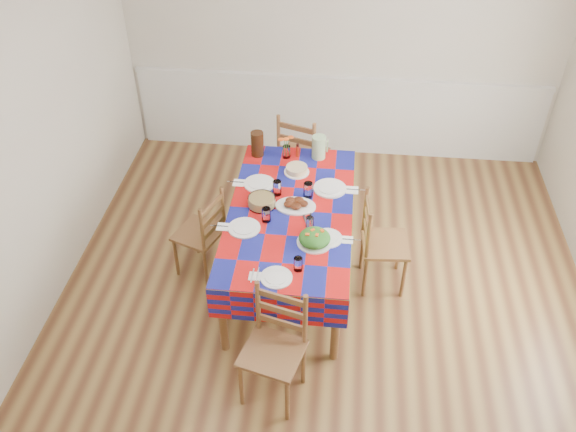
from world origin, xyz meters
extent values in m
cube|color=brown|center=(0.00, 0.00, -0.02)|extent=(4.50, 5.00, 0.04)
cube|color=#BAB0A3|center=(0.00, 2.52, 1.35)|extent=(4.50, 0.04, 2.70)
cube|color=#BAB0A3|center=(-2.27, 0.00, 1.35)|extent=(0.04, 5.00, 2.70)
cube|color=silver|center=(0.00, 2.47, 0.90)|extent=(4.41, 0.06, 0.04)
cube|color=silver|center=(0.00, 2.48, 0.45)|extent=(4.41, 0.03, 0.90)
cylinder|color=brown|center=(-0.73, -0.44, 0.34)|extent=(0.07, 0.07, 0.69)
cylinder|color=brown|center=(0.12, -0.44, 0.34)|extent=(0.07, 0.07, 0.69)
cylinder|color=brown|center=(-0.73, 1.28, 0.34)|extent=(0.07, 0.07, 0.69)
cylinder|color=brown|center=(0.12, 1.28, 0.34)|extent=(0.07, 0.07, 0.69)
cube|color=brown|center=(-0.31, 0.42, 0.71)|extent=(0.97, 1.84, 0.04)
cube|color=red|center=(-0.31, 0.42, 0.73)|extent=(1.01, 1.88, 0.01)
cube|color=red|center=(-0.81, 0.42, 0.58)|extent=(0.01, 1.88, 0.29)
cube|color=red|center=(0.20, 0.42, 0.58)|extent=(0.01, 1.88, 0.29)
cube|color=red|center=(-0.31, -0.52, 0.58)|extent=(1.01, 0.01, 0.29)
cube|color=red|center=(-0.31, 1.36, 0.58)|extent=(1.01, 0.01, 0.29)
cylinder|color=white|center=(-0.33, -0.37, 0.74)|extent=(0.23, 0.23, 0.01)
cylinder|color=white|center=(-0.33, -0.37, 0.75)|extent=(0.16, 0.16, 0.01)
cylinder|color=white|center=(-0.18, -0.26, 0.79)|extent=(0.07, 0.07, 0.11)
cube|color=white|center=(-0.49, -0.37, 0.74)|extent=(0.09, 0.09, 0.01)
cube|color=silver|center=(-0.50, -0.37, 0.74)|extent=(0.01, 0.15, 0.00)
cube|color=silver|center=(-0.47, -0.37, 0.74)|extent=(0.01, 0.17, 0.00)
cylinder|color=white|center=(-0.65, 0.15, 0.74)|extent=(0.26, 0.26, 0.01)
cylinder|color=white|center=(-0.65, 0.15, 0.75)|extent=(0.18, 0.18, 0.01)
cylinder|color=white|center=(-0.49, 0.26, 0.80)|extent=(0.07, 0.07, 0.12)
cube|color=white|center=(-0.82, 0.15, 0.74)|extent=(0.09, 0.09, 0.01)
cube|color=silver|center=(-0.84, 0.15, 0.74)|extent=(0.16, 0.01, 0.00)
cube|color=silver|center=(-0.80, 0.15, 0.74)|extent=(0.19, 0.01, 0.00)
cylinder|color=white|center=(-0.61, 0.74, 0.74)|extent=(0.27, 0.27, 0.01)
cylinder|color=white|center=(-0.61, 0.74, 0.75)|extent=(0.19, 0.19, 0.01)
cylinder|color=white|center=(-0.44, 0.63, 0.80)|extent=(0.08, 0.08, 0.13)
cube|color=white|center=(-0.79, 0.74, 0.74)|extent=(0.10, 0.10, 0.01)
cube|color=silver|center=(-0.81, 0.74, 0.74)|extent=(0.17, 0.01, 0.00)
cube|color=silver|center=(-0.77, 0.74, 0.74)|extent=(0.20, 0.01, 0.00)
cylinder|color=white|center=(0.01, 0.10, 0.74)|extent=(0.23, 0.23, 0.01)
cylinder|color=white|center=(0.01, 0.10, 0.75)|extent=(0.16, 0.16, 0.01)
cylinder|color=white|center=(-0.14, 0.20, 0.79)|extent=(0.06, 0.06, 0.11)
cube|color=white|center=(0.16, 0.10, 0.74)|extent=(0.09, 0.09, 0.01)
cube|color=silver|center=(0.15, 0.10, 0.74)|extent=(0.15, 0.01, 0.00)
cube|color=silver|center=(0.18, 0.10, 0.74)|extent=(0.17, 0.01, 0.00)
cylinder|color=white|center=(0.00, 0.74, 0.74)|extent=(0.28, 0.28, 0.01)
cylinder|color=white|center=(0.00, 0.74, 0.75)|extent=(0.20, 0.20, 0.01)
cylinder|color=white|center=(-0.18, 0.62, 0.80)|extent=(0.08, 0.08, 0.14)
cube|color=white|center=(0.18, 0.74, 0.74)|extent=(0.10, 0.10, 0.01)
cube|color=silver|center=(0.16, 0.74, 0.74)|extent=(0.18, 0.01, 0.00)
cube|color=silver|center=(0.20, 0.74, 0.74)|extent=(0.21, 0.01, 0.00)
ellipsoid|color=white|center=(-0.27, 0.47, 0.74)|extent=(0.33, 0.24, 0.02)
ellipsoid|color=black|center=(-0.21, 0.47, 0.77)|extent=(0.09, 0.07, 0.05)
ellipsoid|color=black|center=(-0.25, 0.51, 0.77)|extent=(0.09, 0.07, 0.05)
ellipsoid|color=black|center=(-0.32, 0.50, 0.77)|extent=(0.09, 0.07, 0.05)
ellipsoid|color=black|center=(-0.33, 0.45, 0.77)|extent=(0.09, 0.07, 0.05)
ellipsoid|color=black|center=(-0.27, 0.42, 0.77)|extent=(0.09, 0.07, 0.05)
cylinder|color=white|center=(-0.09, 0.04, 0.74)|extent=(0.27, 0.27, 0.01)
ellipsoid|color=#124A13|center=(-0.09, 0.04, 0.78)|extent=(0.24, 0.24, 0.11)
cube|color=#FF5E16|center=(-0.14, 0.01, 0.84)|extent=(0.03, 0.02, 0.01)
cube|color=#FF5E16|center=(-0.10, 0.07, 0.84)|extent=(0.04, 0.04, 0.01)
cube|color=#FF5E16|center=(-0.07, 0.01, 0.84)|extent=(0.03, 0.03, 0.01)
cube|color=#FF5E16|center=(-0.03, 0.07, 0.84)|extent=(0.04, 0.04, 0.01)
cylinder|color=white|center=(-0.55, 0.46, 0.77)|extent=(0.23, 0.23, 0.08)
cylinder|color=#E4C879|center=(-0.55, 0.46, 0.78)|extent=(0.21, 0.21, 0.07)
cylinder|color=white|center=(-0.31, 0.96, 0.74)|extent=(0.22, 0.22, 0.01)
cylinder|color=#D1B17F|center=(-0.31, 0.96, 0.77)|extent=(0.19, 0.19, 0.05)
cube|color=black|center=(-0.18, 0.31, 0.74)|extent=(0.11, 0.25, 0.01)
cube|color=black|center=(-0.13, 0.33, 0.74)|extent=(0.05, 0.26, 0.01)
cylinder|color=white|center=(-0.43, 1.19, 0.79)|extent=(0.07, 0.07, 0.12)
cylinder|color=#317326|center=(-0.45, 1.19, 0.84)|extent=(0.01, 0.01, 0.17)
ellipsoid|color=#FF5E16|center=(-0.47, 1.19, 0.92)|extent=(0.05, 0.05, 0.02)
cylinder|color=#317326|center=(-0.41, 1.20, 0.84)|extent=(0.01, 0.01, 0.17)
ellipsoid|color=#FF5E16|center=(-0.39, 1.21, 0.93)|extent=(0.05, 0.05, 0.02)
cylinder|color=#317326|center=(-0.43, 1.17, 0.84)|extent=(0.01, 0.01, 0.17)
ellipsoid|color=#FF5E16|center=(-0.43, 1.15, 0.95)|extent=(0.05, 0.05, 0.02)
cylinder|color=#B5230E|center=(-0.33, 1.22, 0.80)|extent=(0.03, 0.03, 0.13)
cylinder|color=#9DC78C|center=(-0.14, 1.22, 0.84)|extent=(0.13, 0.13, 0.22)
cylinder|color=black|center=(-0.69, 1.20, 0.85)|extent=(0.12, 0.12, 0.23)
cube|color=white|center=(-0.33, -0.46, 0.74)|extent=(0.07, 0.02, 0.02)
cylinder|color=brown|center=(-0.52, -0.93, 0.22)|extent=(0.03, 0.03, 0.43)
cylinder|color=brown|center=(-0.18, -1.02, 0.22)|extent=(0.03, 0.03, 0.43)
cylinder|color=brown|center=(-0.43, -0.61, 0.22)|extent=(0.03, 0.03, 0.43)
cylinder|color=brown|center=(-0.10, -0.70, 0.22)|extent=(0.03, 0.03, 0.43)
cube|color=brown|center=(-0.31, -0.81, 0.45)|extent=(0.49, 0.48, 0.03)
cylinder|color=brown|center=(-0.43, -0.60, 0.68)|extent=(0.03, 0.03, 0.48)
cylinder|color=brown|center=(-0.09, -0.69, 0.68)|extent=(0.03, 0.03, 0.48)
cube|color=brown|center=(-0.26, -0.64, 0.58)|extent=(0.34, 0.11, 0.05)
cube|color=brown|center=(-0.26, -0.64, 0.70)|extent=(0.34, 0.11, 0.05)
cube|color=brown|center=(-0.26, -0.64, 0.83)|extent=(0.34, 0.11, 0.05)
cylinder|color=brown|center=(-0.08, 1.75, 0.23)|extent=(0.04, 0.04, 0.46)
cylinder|color=brown|center=(-0.43, 1.87, 0.23)|extent=(0.04, 0.04, 0.46)
cylinder|color=brown|center=(-0.19, 1.42, 0.23)|extent=(0.04, 0.04, 0.46)
cylinder|color=brown|center=(-0.54, 1.54, 0.23)|extent=(0.04, 0.04, 0.46)
cube|color=brown|center=(-0.31, 1.65, 0.47)|extent=(0.54, 0.52, 0.03)
cylinder|color=brown|center=(-0.19, 1.41, 0.71)|extent=(0.04, 0.04, 0.51)
cylinder|color=brown|center=(-0.54, 1.53, 0.71)|extent=(0.04, 0.04, 0.51)
cube|color=brown|center=(-0.37, 1.47, 0.61)|extent=(0.35, 0.14, 0.05)
cube|color=brown|center=(-0.37, 1.47, 0.74)|extent=(0.35, 0.14, 0.05)
cube|color=brown|center=(-0.37, 1.47, 0.88)|extent=(0.35, 0.14, 0.05)
cylinder|color=brown|center=(-1.19, 0.62, 0.20)|extent=(0.03, 0.03, 0.40)
cylinder|color=brown|center=(-1.30, 0.32, 0.20)|extent=(0.03, 0.03, 0.40)
cylinder|color=brown|center=(-0.90, 0.51, 0.20)|extent=(0.03, 0.03, 0.40)
cylinder|color=brown|center=(-1.02, 0.21, 0.20)|extent=(0.03, 0.03, 0.40)
cube|color=brown|center=(-1.10, 0.42, 0.42)|extent=(0.47, 0.48, 0.03)
cylinder|color=brown|center=(-0.89, 0.51, 0.63)|extent=(0.03, 0.03, 0.45)
cylinder|color=brown|center=(-1.01, 0.21, 0.63)|extent=(0.03, 0.03, 0.45)
cube|color=brown|center=(-0.95, 0.36, 0.54)|extent=(0.13, 0.31, 0.04)
cube|color=brown|center=(-0.95, 0.36, 0.65)|extent=(0.13, 0.31, 0.04)
cube|color=brown|center=(-0.95, 0.36, 0.77)|extent=(0.13, 0.31, 0.04)
cylinder|color=brown|center=(0.66, 0.26, 0.21)|extent=(0.03, 0.03, 0.43)
cylinder|color=brown|center=(0.63, 0.60, 0.21)|extent=(0.03, 0.03, 0.43)
cylinder|color=brown|center=(0.34, 0.23, 0.21)|extent=(0.03, 0.03, 0.43)
cylinder|color=brown|center=(0.31, 0.57, 0.21)|extent=(0.03, 0.03, 0.43)
cube|color=brown|center=(0.49, 0.42, 0.44)|extent=(0.41, 0.43, 0.03)
cylinder|color=brown|center=(0.33, 0.23, 0.66)|extent=(0.03, 0.03, 0.47)
cylinder|color=brown|center=(0.30, 0.57, 0.66)|extent=(0.03, 0.03, 0.47)
cube|color=brown|center=(0.32, 0.40, 0.57)|extent=(0.05, 0.34, 0.05)
cube|color=brown|center=(0.32, 0.40, 0.69)|extent=(0.05, 0.34, 0.05)
cube|color=brown|center=(0.32, 0.40, 0.81)|extent=(0.05, 0.34, 0.05)
camera|label=1|loc=(0.08, -3.44, 3.83)|focal=38.00mm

